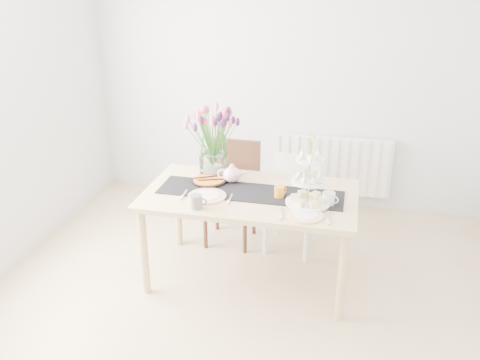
% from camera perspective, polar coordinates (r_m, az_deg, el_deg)
% --- Properties ---
extents(room_shell, '(4.50, 4.50, 4.50)m').
position_cam_1_polar(room_shell, '(3.02, -0.85, 2.89)').
color(room_shell, tan).
rests_on(room_shell, ground).
extents(radiator, '(1.20, 0.08, 0.60)m').
position_cam_1_polar(radiator, '(5.29, 10.19, 1.66)').
color(radiator, white).
rests_on(radiator, room_shell).
extents(dining_table, '(1.60, 0.90, 0.75)m').
position_cam_1_polar(dining_table, '(3.87, 1.14, -2.49)').
color(dining_table, tan).
rests_on(dining_table, ground).
extents(chair_brown, '(0.46, 0.46, 0.91)m').
position_cam_1_polar(chair_brown, '(4.56, -0.84, -0.42)').
color(chair_brown, '#381E14').
rests_on(chair_brown, ground).
extents(chair_white, '(0.45, 0.45, 0.82)m').
position_cam_1_polar(chair_white, '(4.48, 6.10, -1.82)').
color(chair_white, white).
rests_on(chair_white, ground).
extents(table_runner, '(1.40, 0.35, 0.01)m').
position_cam_1_polar(table_runner, '(3.84, 1.15, -1.40)').
color(table_runner, black).
rests_on(table_runner, dining_table).
extents(tulip_vase, '(0.68, 0.68, 0.59)m').
position_cam_1_polar(tulip_vase, '(4.05, -3.03, 5.56)').
color(tulip_vase, silver).
rests_on(tulip_vase, dining_table).
extents(cake_stand, '(0.32, 0.32, 0.47)m').
position_cam_1_polar(cake_stand, '(3.63, 7.72, -0.79)').
color(cake_stand, gold).
rests_on(cake_stand, dining_table).
extents(teapot, '(0.23, 0.20, 0.15)m').
position_cam_1_polar(teapot, '(3.99, -0.90, 0.62)').
color(teapot, white).
rests_on(teapot, dining_table).
extents(cream_jug, '(0.12, 0.12, 0.09)m').
position_cam_1_polar(cream_jug, '(3.69, 9.91, -2.07)').
color(cream_jug, silver).
rests_on(cream_jug, dining_table).
extents(tart_tin, '(0.28, 0.28, 0.03)m').
position_cam_1_polar(tart_tin, '(4.02, -3.48, -0.10)').
color(tart_tin, black).
rests_on(tart_tin, dining_table).
extents(mug_grey, '(0.10, 0.10, 0.10)m').
position_cam_1_polar(mug_grey, '(3.59, -4.94, -2.44)').
color(mug_grey, slate).
rests_on(mug_grey, dining_table).
extents(mug_orange, '(0.11, 0.11, 0.09)m').
position_cam_1_polar(mug_orange, '(3.75, 4.44, -1.36)').
color(mug_orange, orange).
rests_on(mug_orange, dining_table).
extents(plate_left, '(0.30, 0.30, 0.01)m').
position_cam_1_polar(plate_left, '(3.77, -3.72, -1.82)').
color(plate_left, white).
rests_on(plate_left, dining_table).
extents(plate_right, '(0.29, 0.29, 0.01)m').
position_cam_1_polar(plate_right, '(3.51, 7.35, -3.95)').
color(plate_right, white).
rests_on(plate_right, dining_table).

